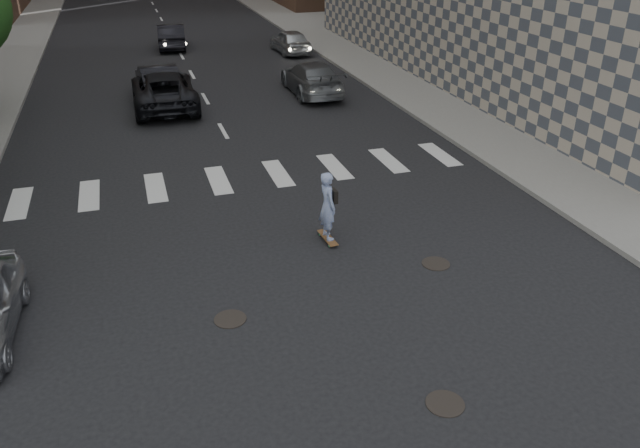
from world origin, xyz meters
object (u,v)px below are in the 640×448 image
Objects in this scene: traffic_car_a at (158,82)px; traffic_car_c at (164,90)px; skateboarder at (328,206)px; traffic_car_e at (171,36)px; traffic_car_b at (312,78)px; traffic_car_d at (290,41)px.

traffic_car_a is 0.83× the size of traffic_car_c.
skateboarder is 0.43× the size of traffic_car_e.
traffic_car_c is at bearing 4.22° from traffic_car_b.
traffic_car_c is at bearing 46.91° from traffic_car_d.
skateboarder is 0.34× the size of traffic_car_c.
traffic_car_c reaches higher than traffic_car_e.
skateboarder is 24.52m from traffic_car_d.
traffic_car_c is at bearing 87.68° from traffic_car_e.
traffic_car_a is 0.92× the size of traffic_car_b.
traffic_car_e is (-5.29, 13.23, 0.00)m from traffic_car_b.
traffic_car_d is at bearing 155.91° from traffic_car_e.
traffic_car_b is 0.90× the size of traffic_car_c.
skateboarder reaches higher than traffic_car_c.
traffic_car_a is 1.14× the size of traffic_car_d.
traffic_car_e is at bearing -95.86° from traffic_car_c.
skateboarder is 0.47× the size of traffic_car_d.
traffic_car_d is at bearing -139.23° from traffic_car_a.
traffic_car_c is at bearing 98.52° from skateboarder.
traffic_car_b is at bearing 165.96° from traffic_car_a.
traffic_car_e is (-6.78, 3.69, 0.04)m from traffic_car_d.
traffic_car_c is (-6.91, -0.36, 0.05)m from traffic_car_b.
skateboarder is at bearing 97.36° from traffic_car_e.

